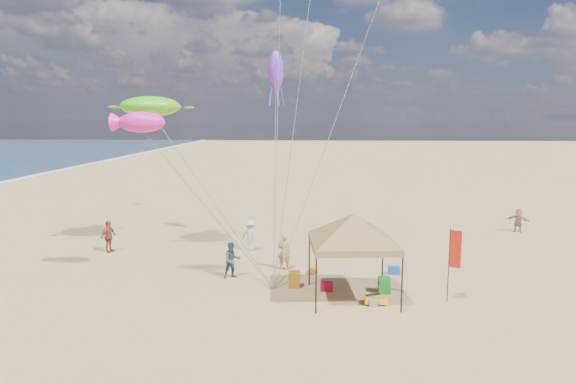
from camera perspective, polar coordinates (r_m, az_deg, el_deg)
name	(u,v)px	position (r m, az deg, el deg)	size (l,w,h in m)	color
ground	(284,294)	(22.00, -0.44, -11.55)	(280.00, 280.00, 0.00)	tan
canopy_tent	(353,217)	(20.77, 7.46, -2.87)	(6.74, 6.74, 4.17)	black
feather_flag	(454,254)	(21.48, 18.42, -6.71)	(0.45, 0.20, 3.11)	black
cooler_red	(326,286)	(22.35, 4.42, -10.73)	(0.54, 0.38, 0.38)	#B40E2E
cooler_blue	(394,270)	(25.04, 12.03, -8.75)	(0.54, 0.38, 0.38)	#1450A7
bag_navy	(373,298)	(21.29, 9.68, -11.86)	(0.36, 0.36, 0.60)	black
bag_orange	(313,270)	(24.67, 2.93, -8.86)	(0.36, 0.36, 0.60)	#C68C0B
chair_green	(384,285)	(22.39, 10.94, -10.39)	(0.50, 0.50, 0.70)	green
chair_yellow	(294,279)	(22.70, 0.72, -9.96)	(0.50, 0.50, 0.70)	#C77B16
crate_grey	(373,303)	(20.89, 9.75, -12.39)	(0.34, 0.30, 0.28)	gray
beach_cart	(376,300)	(21.07, 10.00, -12.04)	(0.90, 0.50, 0.24)	yellow
person_near_a	(284,252)	(25.05, -0.45, -6.83)	(0.67, 0.44, 1.82)	tan
person_near_b	(232,260)	(23.90, -6.42, -7.76)	(0.84, 0.66, 1.74)	#3B4850
person_near_c	(250,235)	(28.56, -4.32, -4.97)	(1.15, 0.66, 1.78)	beige
person_far_a	(109,236)	(29.93, -19.85, -4.80)	(1.06, 0.44, 1.81)	#9F3E3D
person_far_c	(518,220)	(36.40, 24.84, -2.94)	(1.48, 0.47, 1.59)	tan
turtle_kite	(150,106)	(28.94, -15.47, 9.44)	(3.32, 2.65, 1.11)	#47D416
fish_kite	(142,122)	(22.67, -16.38, 7.67)	(2.05, 1.03, 0.91)	#FF1DB8
squid_kite	(276,71)	(29.15, -1.40, 13.70)	(0.89, 0.89, 2.30)	#7432D9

